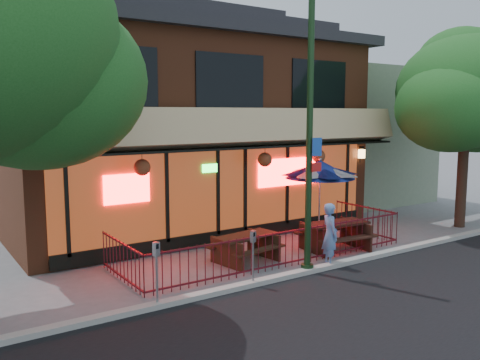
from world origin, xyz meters
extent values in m
plane|color=gray|center=(0.00, 0.00, 0.00)|extent=(80.00, 80.00, 0.00)
cube|color=#999993|center=(0.00, -0.50, 0.06)|extent=(80.00, 0.25, 0.12)
cube|color=brown|center=(0.00, 7.20, 3.25)|extent=(12.00, 8.00, 6.50)
cube|color=#59230F|center=(0.00, 3.18, 1.65)|extent=(11.00, 0.06, 2.60)
cube|color=#FF0C0C|center=(2.30, 3.10, 2.10)|extent=(2.60, 0.04, 0.90)
cube|color=#FF0C0C|center=(-3.40, 3.10, 2.00)|extent=(1.30, 0.04, 0.80)
cube|color=#D0BB83|center=(0.00, 2.70, 3.55)|extent=(12.20, 1.33, 1.26)
cube|color=black|center=(-3.60, 3.18, 5.00)|extent=(2.40, 0.06, 1.60)
cube|color=black|center=(0.00, 3.18, 5.00)|extent=(2.40, 0.06, 1.60)
cube|color=black|center=(3.60, 3.18, 5.00)|extent=(2.40, 0.06, 1.60)
cube|color=black|center=(0.00, 3.15, 0.25)|extent=(11.00, 0.12, 0.40)
cube|color=#FFC672|center=(5.60, 3.02, 2.55)|extent=(0.18, 0.18, 0.32)
cube|color=gray|center=(9.00, 7.70, 3.00)|extent=(6.00, 7.00, 6.00)
cube|color=#51111B|center=(0.00, 0.20, 0.95)|extent=(8.40, 0.04, 0.04)
cube|color=#51111B|center=(0.00, 0.20, 0.12)|extent=(8.40, 0.04, 0.04)
cube|color=#51111B|center=(-4.20, 1.50, 0.95)|extent=(0.04, 2.60, 0.04)
cube|color=#51111B|center=(4.20, 1.50, 0.95)|extent=(0.04, 2.60, 0.04)
cylinder|color=#51111B|center=(0.00, 0.20, 0.50)|extent=(0.02, 0.02, 1.00)
cylinder|color=black|center=(0.00, -0.40, 3.50)|extent=(0.16, 0.16, 7.00)
cylinder|color=black|center=(0.00, -0.40, 0.10)|extent=(0.32, 0.32, 0.20)
cube|color=#194CB2|center=(0.12, -0.55, 3.20)|extent=(0.30, 0.02, 0.45)
cube|color=red|center=(0.12, -0.55, 2.70)|extent=(0.30, 0.02, 0.22)
cylinder|color=#38231C|center=(8.00, 0.50, 2.24)|extent=(0.36, 0.36, 4.48)
ellipsoid|color=#1B521B|center=(8.00, 0.50, 4.76)|extent=(4.80, 4.80, 3.94)
ellipsoid|color=#1B521B|center=(8.20, 0.90, 5.74)|extent=(3.12, 3.12, 2.56)
cube|color=#342012|center=(-1.48, 1.11, 0.36)|extent=(0.24, 1.27, 0.73)
cube|color=#342012|center=(-0.12, 1.31, 0.36)|extent=(0.24, 1.27, 0.73)
cube|color=#342012|center=(-0.80, 1.21, 0.73)|extent=(1.85, 0.98, 0.06)
cube|color=#342012|center=(-0.72, 0.67, 0.43)|extent=(1.79, 0.52, 0.05)
cube|color=#342012|center=(-0.88, 1.74, 0.43)|extent=(1.79, 0.52, 0.05)
cube|color=#331912|center=(1.30, 0.79, 0.40)|extent=(0.23, 1.42, 0.81)
cube|color=#331912|center=(2.82, 0.61, 0.40)|extent=(0.23, 1.42, 0.81)
cube|color=#331912|center=(2.06, 0.70, 0.81)|extent=(2.05, 1.04, 0.07)
cube|color=#331912|center=(1.99, 0.10, 0.48)|extent=(1.99, 0.53, 0.05)
cube|color=#331912|center=(2.13, 1.30, 0.48)|extent=(1.99, 0.53, 0.05)
cylinder|color=gray|center=(2.90, 2.31, 1.19)|extent=(0.05, 0.05, 2.38)
cone|color=navy|center=(2.90, 2.31, 2.22)|extent=(2.27, 2.27, 0.59)
sphere|color=gray|center=(2.90, 2.31, 2.54)|extent=(0.11, 0.11, 0.11)
imported|color=#5E82BD|center=(0.84, -0.33, 0.84)|extent=(0.58, 0.72, 1.69)
cylinder|color=gray|center=(-1.76, -0.48, 0.53)|extent=(0.05, 0.05, 1.07)
cube|color=gray|center=(-1.76, -0.48, 1.18)|extent=(0.15, 0.14, 0.27)
cube|color=black|center=(-1.76, -0.53, 1.24)|extent=(0.07, 0.04, 0.10)
cylinder|color=#919399|center=(-4.20, -0.48, 0.57)|extent=(0.05, 0.05, 1.14)
cube|color=#919399|center=(-4.20, -0.48, 1.26)|extent=(0.15, 0.14, 0.29)
cube|color=black|center=(-4.20, -0.53, 1.32)|extent=(0.08, 0.03, 0.10)
camera|label=1|loc=(-8.44, -9.86, 4.02)|focal=38.00mm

